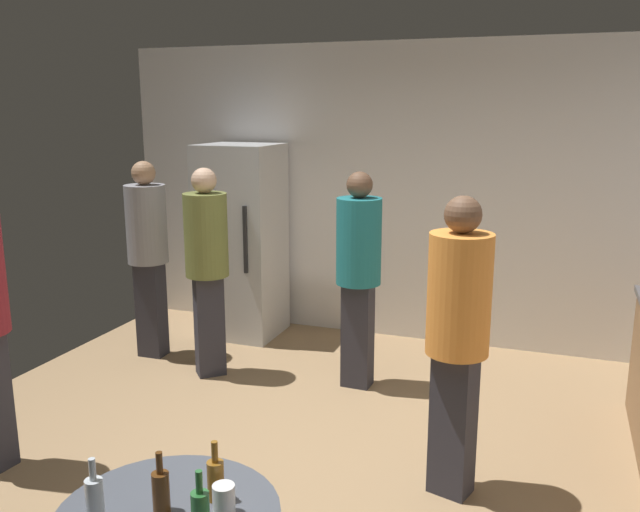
{
  "coord_description": "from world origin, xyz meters",
  "views": [
    {
      "loc": [
        1.41,
        -3.29,
        2.13
      ],
      "look_at": [
        0.03,
        0.51,
        1.22
      ],
      "focal_mm": 37.29,
      "sensor_mm": 36.0,
      "label": 1
    }
  ],
  "objects_px": {
    "refrigerator": "(241,241)",
    "beer_bottle_clear": "(95,497)",
    "beer_bottle_green": "(200,511)",
    "beer_bottle_brown": "(161,490)",
    "person_in_gray_shirt": "(148,244)",
    "person_in_teal_shirt": "(359,264)",
    "plastic_cup_white": "(224,500)",
    "person_in_olive_shirt": "(207,256)",
    "beer_bottle_amber": "(216,479)",
    "person_in_orange_shirt": "(458,325)"
  },
  "relations": [
    {
      "from": "beer_bottle_amber",
      "to": "person_in_gray_shirt",
      "type": "distance_m",
      "value": 3.52
    },
    {
      "from": "beer_bottle_brown",
      "to": "person_in_olive_shirt",
      "type": "distance_m",
      "value": 3.02
    },
    {
      "from": "beer_bottle_brown",
      "to": "beer_bottle_clear",
      "type": "height_order",
      "value": "same"
    },
    {
      "from": "refrigerator",
      "to": "beer_bottle_clear",
      "type": "xyz_separation_m",
      "value": [
        1.35,
        -3.83,
        -0.08
      ]
    },
    {
      "from": "refrigerator",
      "to": "beer_bottle_clear",
      "type": "height_order",
      "value": "refrigerator"
    },
    {
      "from": "person_in_teal_shirt",
      "to": "refrigerator",
      "type": "bearing_deg",
      "value": -118.04
    },
    {
      "from": "beer_bottle_green",
      "to": "beer_bottle_amber",
      "type": "bearing_deg",
      "value": 103.77
    },
    {
      "from": "plastic_cup_white",
      "to": "person_in_teal_shirt",
      "type": "xyz_separation_m",
      "value": [
        -0.36,
        2.83,
        0.19
      ]
    },
    {
      "from": "beer_bottle_green",
      "to": "plastic_cup_white",
      "type": "distance_m",
      "value": 0.13
    },
    {
      "from": "person_in_gray_shirt",
      "to": "person_in_teal_shirt",
      "type": "relative_size",
      "value": 1.01
    },
    {
      "from": "refrigerator",
      "to": "beer_bottle_clear",
      "type": "distance_m",
      "value": 4.06
    },
    {
      "from": "beer_bottle_green",
      "to": "person_in_orange_shirt",
      "type": "xyz_separation_m",
      "value": [
        0.59,
        1.72,
        0.17
      ]
    },
    {
      "from": "beer_bottle_brown",
      "to": "plastic_cup_white",
      "type": "height_order",
      "value": "beer_bottle_brown"
    },
    {
      "from": "beer_bottle_green",
      "to": "beer_bottle_clear",
      "type": "relative_size",
      "value": 1.0
    },
    {
      "from": "person_in_orange_shirt",
      "to": "person_in_teal_shirt",
      "type": "distance_m",
      "value": 1.54
    },
    {
      "from": "plastic_cup_white",
      "to": "beer_bottle_green",
      "type": "bearing_deg",
      "value": -99.86
    },
    {
      "from": "person_in_gray_shirt",
      "to": "person_in_orange_shirt",
      "type": "height_order",
      "value": "person_in_gray_shirt"
    },
    {
      "from": "beer_bottle_brown",
      "to": "beer_bottle_green",
      "type": "bearing_deg",
      "value": -17.03
    },
    {
      "from": "person_in_gray_shirt",
      "to": "person_in_teal_shirt",
      "type": "bearing_deg",
      "value": 88.42
    },
    {
      "from": "refrigerator",
      "to": "person_in_olive_shirt",
      "type": "relative_size",
      "value": 1.07
    },
    {
      "from": "beer_bottle_brown",
      "to": "plastic_cup_white",
      "type": "bearing_deg",
      "value": 16.89
    },
    {
      "from": "beer_bottle_amber",
      "to": "person_in_teal_shirt",
      "type": "bearing_deg",
      "value": 95.99
    },
    {
      "from": "beer_bottle_green",
      "to": "beer_bottle_clear",
      "type": "bearing_deg",
      "value": -171.7
    },
    {
      "from": "beer_bottle_green",
      "to": "beer_bottle_clear",
      "type": "height_order",
      "value": "same"
    },
    {
      "from": "beer_bottle_brown",
      "to": "beer_bottle_clear",
      "type": "xyz_separation_m",
      "value": [
        -0.19,
        -0.11,
        0.0
      ]
    },
    {
      "from": "beer_bottle_brown",
      "to": "person_in_teal_shirt",
      "type": "height_order",
      "value": "person_in_teal_shirt"
    },
    {
      "from": "person_in_gray_shirt",
      "to": "person_in_orange_shirt",
      "type": "bearing_deg",
      "value": 64.72
    },
    {
      "from": "beer_bottle_green",
      "to": "beer_bottle_clear",
      "type": "xyz_separation_m",
      "value": [
        -0.38,
        -0.06,
        0.0
      ]
    },
    {
      "from": "plastic_cup_white",
      "to": "refrigerator",
      "type": "bearing_deg",
      "value": 115.58
    },
    {
      "from": "beer_bottle_green",
      "to": "person_in_olive_shirt",
      "type": "bearing_deg",
      "value": 118.86
    },
    {
      "from": "beer_bottle_brown",
      "to": "person_in_teal_shirt",
      "type": "relative_size",
      "value": 0.14
    },
    {
      "from": "person_in_orange_shirt",
      "to": "person_in_teal_shirt",
      "type": "relative_size",
      "value": 1.01
    },
    {
      "from": "beer_bottle_amber",
      "to": "person_in_olive_shirt",
      "type": "bearing_deg",
      "value": 119.85
    },
    {
      "from": "beer_bottle_clear",
      "to": "beer_bottle_amber",
      "type": "bearing_deg",
      "value": 36.34
    },
    {
      "from": "beer_bottle_green",
      "to": "person_in_olive_shirt",
      "type": "xyz_separation_m",
      "value": [
        -1.53,
        2.77,
        0.16
      ]
    },
    {
      "from": "person_in_gray_shirt",
      "to": "person_in_teal_shirt",
      "type": "distance_m",
      "value": 1.87
    },
    {
      "from": "plastic_cup_white",
      "to": "beer_bottle_amber",
      "type": "bearing_deg",
      "value": 135.15
    },
    {
      "from": "person_in_olive_shirt",
      "to": "refrigerator",
      "type": "bearing_deg",
      "value": 149.52
    },
    {
      "from": "beer_bottle_green",
      "to": "beer_bottle_brown",
      "type": "bearing_deg",
      "value": 162.97
    },
    {
      "from": "person_in_gray_shirt",
      "to": "person_in_olive_shirt",
      "type": "xyz_separation_m",
      "value": [
        0.68,
        -0.2,
        -0.01
      ]
    },
    {
      "from": "beer_bottle_amber",
      "to": "person_in_teal_shirt",
      "type": "xyz_separation_m",
      "value": [
        -0.29,
        2.77,
        0.16
      ]
    },
    {
      "from": "beer_bottle_clear",
      "to": "person_in_olive_shirt",
      "type": "height_order",
      "value": "person_in_olive_shirt"
    },
    {
      "from": "beer_bottle_brown",
      "to": "beer_bottle_clear",
      "type": "relative_size",
      "value": 1.0
    },
    {
      "from": "beer_bottle_clear",
      "to": "person_in_olive_shirt",
      "type": "relative_size",
      "value": 0.14
    },
    {
      "from": "beer_bottle_brown",
      "to": "person_in_orange_shirt",
      "type": "height_order",
      "value": "person_in_orange_shirt"
    },
    {
      "from": "person_in_teal_shirt",
      "to": "beer_bottle_brown",
      "type": "bearing_deg",
      "value": 5.39
    },
    {
      "from": "beer_bottle_brown",
      "to": "person_in_gray_shirt",
      "type": "xyz_separation_m",
      "value": [
        -2.02,
        2.91,
        0.17
      ]
    },
    {
      "from": "plastic_cup_white",
      "to": "person_in_olive_shirt",
      "type": "bearing_deg",
      "value": 120.32
    },
    {
      "from": "refrigerator",
      "to": "beer_bottle_clear",
      "type": "relative_size",
      "value": 7.83
    },
    {
      "from": "beer_bottle_green",
      "to": "person_in_gray_shirt",
      "type": "distance_m",
      "value": 3.7
    }
  ]
}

